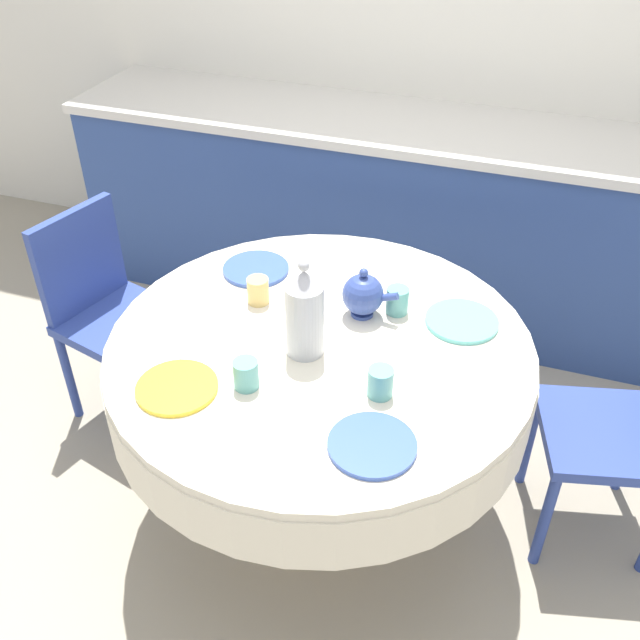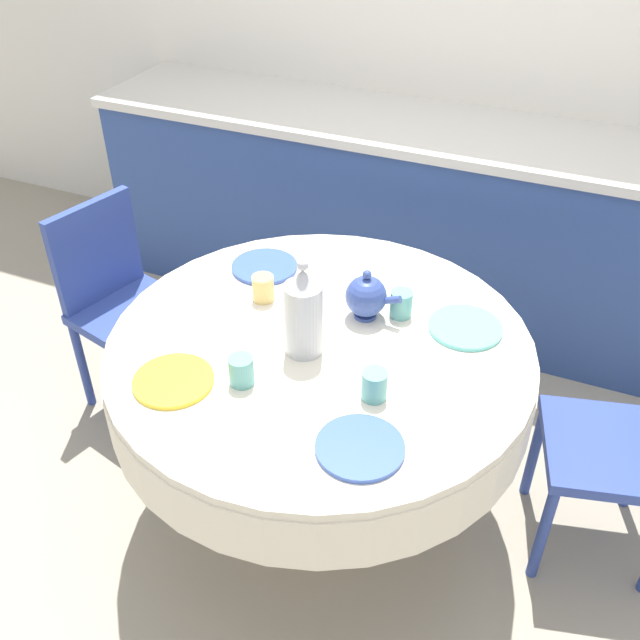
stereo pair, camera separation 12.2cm
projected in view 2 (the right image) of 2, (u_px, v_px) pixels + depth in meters
ground_plane at (320, 502)px, 2.62m from camera, size 12.00×12.00×0.00m
wall_back at (474, 21)px, 3.09m from camera, size 7.00×0.05×2.60m
kitchen_counter at (434, 223)px, 3.34m from camera, size 3.24×0.64×0.94m
dining_table at (320, 372)px, 2.24m from camera, size 1.31×1.31×0.76m
chair_left at (638, 440)px, 2.19m from camera, size 0.48×0.48×0.87m
chair_right at (122, 297)px, 2.81m from camera, size 0.49×0.49×0.87m
plate_near_left at (173, 381)px, 2.01m from camera, size 0.23×0.23×0.01m
cup_near_left at (241, 371)px, 1.99m from camera, size 0.07×0.07×0.09m
plate_near_right at (360, 447)px, 1.81m from camera, size 0.23×0.23×0.01m
cup_near_right at (374, 385)px, 1.94m from camera, size 0.07×0.07×0.09m
plate_far_left at (264, 267)px, 2.49m from camera, size 0.23×0.23×0.01m
cup_far_left at (263, 288)px, 2.32m from camera, size 0.07×0.07×0.09m
plate_far_right at (465, 327)px, 2.21m from camera, size 0.23×0.23×0.01m
cup_far_right at (401, 304)px, 2.25m from camera, size 0.07×0.07×0.09m
coffee_carafe at (303, 312)px, 2.05m from camera, size 0.11×0.11×0.32m
teapot at (366, 297)px, 2.22m from camera, size 0.18×0.13×0.17m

